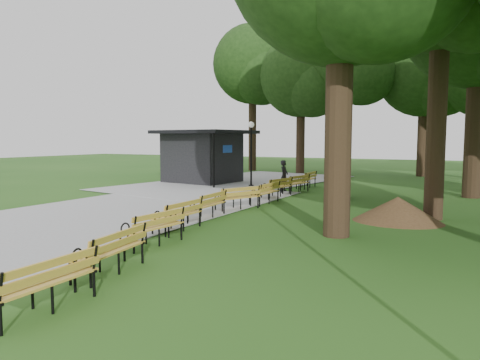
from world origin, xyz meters
The scene contains 18 objects.
ground centered at (0.00, 0.00, 0.00)m, with size 100.00×100.00×0.00m, color #224E16.
path centered at (-4.00, 3.00, 0.03)m, with size 12.00×38.00×0.06m, color #969699.
person centered at (-0.73, 11.07, 0.78)m, with size 0.57×0.37×1.55m, color black.
kiosk centered at (-6.74, 13.13, 1.55)m, with size 4.94×4.30×3.09m, color black, non-canonical shape.
lamp_post centered at (-3.12, 12.31, 2.50)m, with size 0.32×0.32×3.52m.
dirt_mound centered at (5.35, 5.15, 0.40)m, with size 2.31×2.31×0.79m, color #47301C.
bench_0 centered at (1.53, -4.86, 0.44)m, with size 1.90×0.64×0.88m, color #BD8E2B, non-canonical shape.
bench_1 centered at (1.08, -2.97, 0.44)m, with size 1.90×0.64×0.88m, color #BD8E2B, non-canonical shape.
bench_2 centered at (0.40, -0.77, 0.44)m, with size 1.90×0.64×0.88m, color #BD8E2B, non-canonical shape.
bench_3 centered at (-0.05, 0.93, 0.44)m, with size 1.90×0.64×0.88m, color #BD8E2B, non-canonical shape.
bench_4 centered at (-0.32, 2.99, 0.44)m, with size 1.90×0.64×0.88m, color #BD8E2B, non-canonical shape.
bench_5 centered at (-0.25, 5.02, 0.44)m, with size 1.90×0.64×0.88m, color #BD8E2B, non-canonical shape.
bench_6 centered at (0.04, 6.87, 0.44)m, with size 1.90×0.64×0.88m, color #BD8E2B, non-canonical shape.
bench_7 centered at (-0.28, 8.96, 0.44)m, with size 1.90×0.64×0.88m, color #BD8E2B, non-canonical shape.
bench_8 centered at (-0.10, 10.92, 0.44)m, with size 1.90×0.64×0.88m, color #BD8E2B, non-canonical shape.
bench_9 centered at (-0.30, 13.18, 0.44)m, with size 1.90×0.64×0.88m, color #BD8E2B, non-canonical shape.
lawn_tree_4 centered at (7.50, 12.66, 7.98)m, with size 6.53×6.53×11.31m.
tree_backdrop centered at (6.66, 23.02, 8.28)m, with size 37.49×9.24×16.56m, color black, non-canonical shape.
Camera 1 is at (7.08, -9.26, 2.59)m, focal length 32.98 mm.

